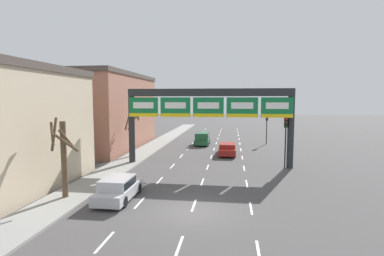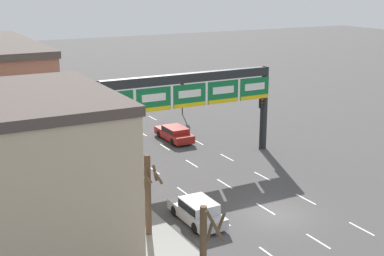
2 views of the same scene
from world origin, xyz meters
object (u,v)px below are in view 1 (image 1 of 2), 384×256
object	(u,v)px
sign_gantry	(209,108)
traffic_light_mid_block	(286,132)
tree_bare_second	(133,129)
car_silver	(119,188)
traffic_light_near_gantry	(267,123)
suv_green	(202,138)
tree_bare_closest	(63,154)
car_red	(227,148)

from	to	relation	value
sign_gantry	traffic_light_mid_block	bearing A→B (deg)	-1.39
sign_gantry	tree_bare_second	size ratio (longest dim) A/B	2.65
car_silver	traffic_light_near_gantry	size ratio (longest dim) A/B	1.07
traffic_light_near_gantry	tree_bare_second	xyz separation A→B (m)	(-15.24, -11.25, -0.02)
car_silver	suv_green	bearing A→B (deg)	82.71
sign_gantry	suv_green	distance (m)	13.60
car_silver	tree_bare_closest	size ratio (longest dim) A/B	0.91
sign_gantry	tree_bare_second	world-z (taller)	sign_gantry
tree_bare_closest	tree_bare_second	bearing A→B (deg)	90.86
suv_green	sign_gantry	bearing A→B (deg)	-81.84
car_red	tree_bare_second	size ratio (longest dim) A/B	0.83
sign_gantry	traffic_light_near_gantry	size ratio (longest dim) A/B	3.67
sign_gantry	suv_green	xyz separation A→B (m)	(-1.82, 12.71, -4.48)
tree_bare_closest	tree_bare_second	world-z (taller)	tree_bare_second
traffic_light_near_gantry	traffic_light_mid_block	xyz separation A→B (m)	(0.02, -14.57, 0.28)
car_red	traffic_light_mid_block	size ratio (longest dim) A/B	1.04
car_silver	traffic_light_mid_block	size ratio (longest dim) A/B	0.98
car_red	tree_bare_closest	size ratio (longest dim) A/B	0.97
sign_gantry	traffic_light_mid_block	size ratio (longest dim) A/B	3.34
tree_bare_second	car_silver	bearing A→B (deg)	-75.06
traffic_light_near_gantry	sign_gantry	bearing A→B (deg)	-115.62
car_silver	tree_bare_closest	bearing A→B (deg)	-173.58
sign_gantry	traffic_light_mid_block	world-z (taller)	sign_gantry
sign_gantry	car_silver	bearing A→B (deg)	-114.90
car_red	tree_bare_second	world-z (taller)	tree_bare_second
traffic_light_mid_block	tree_bare_second	size ratio (longest dim) A/B	0.79
traffic_light_near_gantry	tree_bare_second	bearing A→B (deg)	-143.58
tree_bare_second	traffic_light_near_gantry	bearing A→B (deg)	36.42
traffic_light_near_gantry	tree_bare_second	size ratio (longest dim) A/B	0.72
sign_gantry	traffic_light_mid_block	xyz separation A→B (m)	(6.93, -0.17, -2.12)
car_red	traffic_light_near_gantry	xyz separation A→B (m)	(5.23, 8.59, 2.29)
sign_gantry	tree_bare_second	distance (m)	9.24
car_red	tree_bare_second	bearing A→B (deg)	-165.12
suv_green	tree_bare_second	distance (m)	11.74
traffic_light_near_gantry	tree_bare_closest	bearing A→B (deg)	-120.99
sign_gantry	suv_green	world-z (taller)	sign_gantry
car_silver	traffic_light_near_gantry	world-z (taller)	traffic_light_near_gantry
traffic_light_mid_block	tree_bare_closest	distance (m)	18.34
traffic_light_near_gantry	tree_bare_second	distance (m)	18.94
car_red	tree_bare_second	xyz separation A→B (m)	(-10.01, -2.66, 2.28)
traffic_light_near_gantry	tree_bare_closest	size ratio (longest dim) A/B	0.85
tree_bare_closest	car_silver	bearing A→B (deg)	6.42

